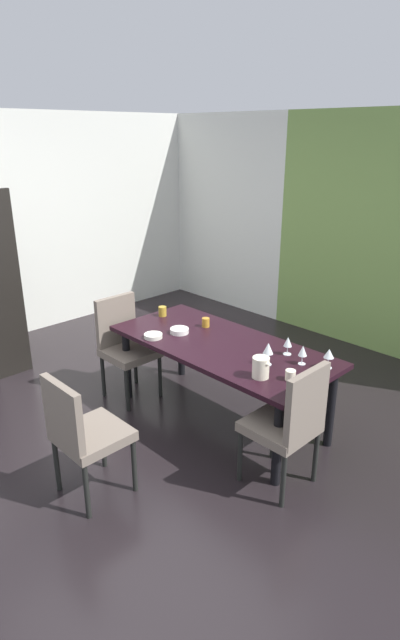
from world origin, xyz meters
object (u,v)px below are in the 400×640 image
object	(u,v)px
chair_head_near	(82,431)
wine_glass_corner	(288,342)
cup_rear	(162,311)
pitcher_east	(261,367)
chair_right_near	(290,421)
serving_bowl_left	(179,331)
cup_north	(206,322)
chair_left_near	(125,342)
wine_glass_west	(329,354)
dining_table	(221,352)
cup_near_shelf	(290,375)
wine_glass_right	(268,349)
serving_bowl_front	(153,336)
wine_glass_center	(303,351)

from	to	relation	value
chair_head_near	wine_glass_corner	bearing A→B (deg)	73.48
cup_rear	pitcher_east	bearing A→B (deg)	-12.27
pitcher_east	chair_right_near	bearing A→B (deg)	-11.95
serving_bowl_left	cup_north	bearing A→B (deg)	78.47
chair_left_near	pitcher_east	distance (m)	1.58
chair_left_near	chair_head_near	xyz separation A→B (m)	(0.98, -1.06, -0.01)
cup_rear	pitcher_east	xyz separation A→B (m)	(1.46, -0.32, 0.03)
wine_glass_west	cup_rear	size ratio (longest dim) A/B	1.65
dining_table	cup_north	distance (m)	0.42
serving_bowl_left	wine_glass_corner	bearing A→B (deg)	18.61
wine_glass_corner	cup_near_shelf	world-z (taller)	wine_glass_corner
wine_glass_right	wine_glass_west	size ratio (longest dim) A/B	1.16
serving_bowl_front	wine_glass_west	bearing A→B (deg)	22.57
chair_right_near	wine_glass_west	world-z (taller)	chair_right_near
dining_table	wine_glass_right	bearing A→B (deg)	-4.36
wine_glass_west	cup_near_shelf	size ratio (longest dim) A/B	2.06
wine_glass_right	wine_glass_west	xyz separation A→B (m)	(0.35, 0.28, -0.02)
dining_table	chair_right_near	distance (m)	0.99
chair_head_near	serving_bowl_front	distance (m)	1.19
dining_table	serving_bowl_front	xyz separation A→B (m)	(-0.49, -0.33, 0.10)
wine_glass_corner	cup_near_shelf	xyz separation A→B (m)	(0.28, -0.34, -0.07)
serving_bowl_front	pitcher_east	bearing A→B (deg)	4.54
cup_near_shelf	cup_rear	bearing A→B (deg)	173.11
wine_glass_right	wine_glass_center	size ratio (longest dim) A/B	1.18
chair_head_near	serving_bowl_left	world-z (taller)	chair_head_near
pitcher_east	serving_bowl_front	bearing A→B (deg)	-175.46
dining_table	serving_bowl_left	bearing A→B (deg)	-167.25
chair_right_near	cup_north	distance (m)	1.40
dining_table	wine_glass_west	xyz separation A→B (m)	(0.87, 0.24, 0.19)
wine_glass_center	cup_near_shelf	xyz separation A→B (m)	(0.09, -0.27, -0.07)
wine_glass_center	cup_north	size ratio (longest dim) A/B	1.84
chair_right_near	wine_glass_right	world-z (taller)	chair_right_near
dining_table	chair_right_near	bearing A→B (deg)	-18.09
cup_rear	wine_glass_center	bearing A→B (deg)	2.82
pitcher_east	wine_glass_corner	bearing A→B (deg)	102.73
cup_rear	serving_bowl_front	bearing A→B (deg)	-48.69
wine_glass_center	dining_table	bearing A→B (deg)	-167.51
wine_glass_right	chair_right_near	bearing A→B (deg)	-32.57
serving_bowl_front	cup_rear	world-z (taller)	cup_rear
dining_table	cup_rear	distance (m)	0.85
chair_head_near	cup_rear	world-z (taller)	chair_head_near
cup_near_shelf	pitcher_east	xyz separation A→B (m)	(-0.17, -0.12, 0.04)
dining_table	serving_bowl_left	world-z (taller)	serving_bowl_left
wine_glass_right	pitcher_east	world-z (taller)	wine_glass_right
serving_bowl_left	cup_north	world-z (taller)	cup_north
chair_head_near	serving_bowl_left	distance (m)	1.37
chair_right_near	cup_north	bearing A→B (deg)	69.56
dining_table	chair_head_near	world-z (taller)	chair_head_near
chair_left_near	serving_bowl_front	size ratio (longest dim) A/B	6.03
wine_glass_corner	chair_right_near	bearing A→B (deg)	-50.94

